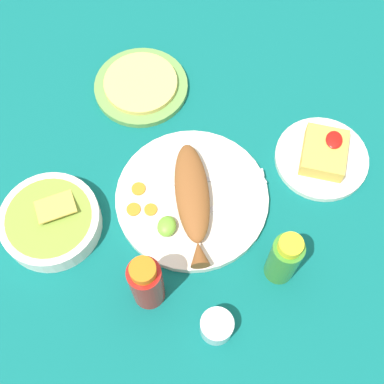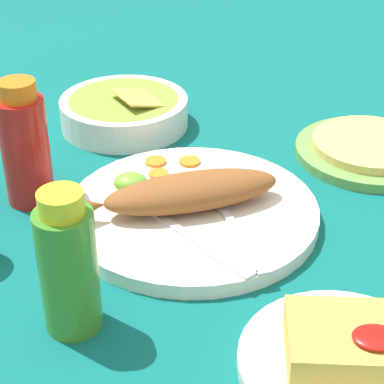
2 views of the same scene
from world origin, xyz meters
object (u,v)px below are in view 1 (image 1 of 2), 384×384
hot_sauce_bottle_red (146,283)px  guacamole_bowl (51,221)px  main_plate (192,198)px  fried_fish (193,198)px  side_plate_fries (321,158)px  salt_cup (217,327)px  hot_sauce_bottle_green (284,258)px  fork_far (232,198)px  tortilla_plate (141,87)px  fork_near (225,177)px

hot_sauce_bottle_red → guacamole_bowl: (0.09, 0.22, -0.05)m
main_plate → guacamole_bowl: guacamole_bowl is taller
fried_fish → side_plate_fries: 0.29m
side_plate_fries → salt_cup: bearing=160.2°
hot_sauce_bottle_green → guacamole_bowl: size_ratio=0.78×
fried_fish → fork_far: bearing=-89.8°
salt_cup → guacamole_bowl: (0.12, 0.35, 0.00)m
hot_sauce_bottle_green → tortilla_plate: hot_sauce_bottle_green is taller
hot_sauce_bottle_green → fork_near: bearing=40.6°
fork_near → salt_cup: salt_cup is taller
salt_cup → tortilla_plate: 0.55m
fried_fish → fork_near: size_ratio=1.47×
main_plate → fork_near: fork_near is taller
fork_far → hot_sauce_bottle_green: (-0.12, -0.12, 0.05)m
fried_fish → guacamole_bowl: same height
main_plate → side_plate_fries: (0.15, -0.24, -0.00)m
main_plate → fork_far: bearing=-80.0°
hot_sauce_bottle_red → salt_cup: hot_sauce_bottle_red is taller
main_plate → fork_far: 0.08m
hot_sauce_bottle_green → main_plate: bearing=61.4°
main_plate → tortilla_plate: (0.24, 0.17, -0.00)m
fork_far → salt_cup: (-0.25, -0.02, 0.00)m
fork_far → side_plate_fries: fork_far is taller
fork_far → hot_sauce_bottle_red: hot_sauce_bottle_red is taller
main_plate → fried_fish: 0.03m
salt_cup → fried_fish: bearing=23.0°
salt_cup → guacamole_bowl: guacamole_bowl is taller
side_plate_fries → fork_far: bearing=129.9°
side_plate_fries → hot_sauce_bottle_red: bearing=142.3°
hot_sauce_bottle_red → salt_cup: 0.15m
hot_sauce_bottle_green → tortilla_plate: bearing=46.6°
salt_cup → tortilla_plate: salt_cup is taller
main_plate → tortilla_plate: size_ratio=1.47×
fried_fish → hot_sauce_bottle_red: (-0.19, 0.04, 0.04)m
main_plate → guacamole_bowl: 0.28m
side_plate_fries → tortilla_plate: same height
side_plate_fries → tortilla_plate: (0.09, 0.41, 0.00)m
fork_far → tortilla_plate: size_ratio=0.68×
hot_sauce_bottle_green → salt_cup: (-0.14, 0.09, -0.05)m
main_plate → hot_sauce_bottle_green: (-0.11, -0.19, 0.06)m
hot_sauce_bottle_green → side_plate_fries: (0.26, -0.05, -0.06)m
tortilla_plate → salt_cup: bearing=-150.4°
fried_fish → salt_cup: (-0.23, -0.10, -0.02)m
fork_near → hot_sauce_bottle_green: size_ratio=1.17×
fork_near → hot_sauce_bottle_red: 0.28m
main_plate → fried_fish: fried_fish is taller
hot_sauce_bottle_red → side_plate_fries: hot_sauce_bottle_red is taller
fried_fish → guacamole_bowl: size_ratio=1.35×
salt_cup → fork_near: bearing=8.8°
main_plate → side_plate_fries: main_plate is taller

